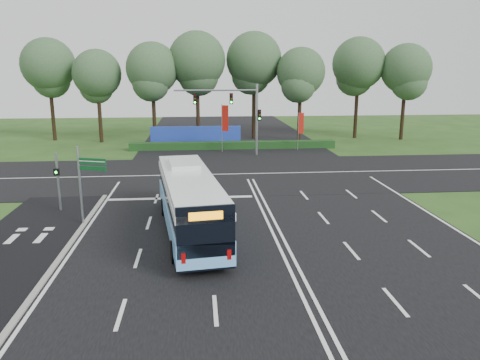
{
  "coord_description": "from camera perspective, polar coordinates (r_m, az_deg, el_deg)",
  "views": [
    {
      "loc": [
        -3.79,
        -25.07,
        8.35
      ],
      "look_at": [
        -1.33,
        2.0,
        1.91
      ],
      "focal_mm": 35.0,
      "sensor_mm": 36.0,
      "label": 1
    }
  ],
  "objects": [
    {
      "name": "blue_hoarding",
      "position": [
        52.57,
        -5.39,
        5.35
      ],
      "size": [
        10.0,
        0.3,
        2.2
      ],
      "primitive_type": "cube",
      "color": "#203CAF",
      "rests_on": "ground"
    },
    {
      "name": "banner_flag_right",
      "position": [
        49.51,
        7.38,
        6.63
      ],
      "size": [
        0.6,
        0.1,
        4.05
      ],
      "rotation": [
        0.0,
        0.0,
        0.09
      ],
      "color": "gray",
      "rests_on": "ground"
    },
    {
      "name": "ground",
      "position": [
        26.69,
        3.25,
        -4.92
      ],
      "size": [
        120.0,
        120.0,
        0.0
      ],
      "primitive_type": "plane",
      "color": "#244918",
      "rests_on": "ground"
    },
    {
      "name": "street_sign",
      "position": [
        26.47,
        -18.34,
        0.37
      ],
      "size": [
        1.62,
        0.62,
        4.36
      ],
      "rotation": [
        0.0,
        0.0,
        -0.33
      ],
      "color": "gray",
      "rests_on": "ground"
    },
    {
      "name": "traffic_light_gantry",
      "position": [
        45.89,
        -0.18,
        8.73
      ],
      "size": [
        8.41,
        0.28,
        7.0
      ],
      "color": "gray",
      "rests_on": "ground"
    },
    {
      "name": "city_bus",
      "position": [
        24.28,
        -6.19,
        -2.66
      ],
      "size": [
        3.93,
        11.93,
        3.36
      ],
      "rotation": [
        0.0,
        0.0,
        0.13
      ],
      "color": "#6DB7FD",
      "rests_on": "ground"
    },
    {
      "name": "hedge",
      "position": [
        50.34,
        -0.81,
        4.25
      ],
      "size": [
        22.0,
        1.2,
        0.8
      ],
      "primitive_type": "cube",
      "color": "#143915",
      "rests_on": "ground"
    },
    {
      "name": "eucalyptus_row",
      "position": [
        56.22,
        -1.23,
        13.77
      ],
      "size": [
        48.02,
        9.18,
        12.78
      ],
      "color": "black",
      "rests_on": "ground"
    },
    {
      "name": "pedestrian_signal",
      "position": [
        29.87,
        -21.32,
        0.04
      ],
      "size": [
        0.33,
        0.42,
        3.57
      ],
      "rotation": [
        0.0,
        0.0,
        -0.36
      ],
      "color": "gray",
      "rests_on": "ground"
    },
    {
      "name": "kerb_strip",
      "position": [
        24.4,
        -20.01,
        -7.37
      ],
      "size": [
        0.25,
        18.0,
        0.12
      ],
      "primitive_type": "cube",
      "color": "gray",
      "rests_on": "ground"
    },
    {
      "name": "road_cross",
      "position": [
        38.18,
        0.63,
        0.74
      ],
      "size": [
        120.0,
        14.0,
        0.05
      ],
      "primitive_type": "cube",
      "color": "black",
      "rests_on": "ground"
    },
    {
      "name": "road_main",
      "position": [
        26.68,
        3.25,
        -4.88
      ],
      "size": [
        20.0,
        120.0,
        0.04
      ],
      "primitive_type": "cube",
      "color": "black",
      "rests_on": "ground"
    },
    {
      "name": "bike_path",
      "position": [
        25.14,
        -25.34,
        -7.33
      ],
      "size": [
        5.0,
        18.0,
        0.06
      ],
      "primitive_type": "cube",
      "color": "black",
      "rests_on": "ground"
    },
    {
      "name": "banner_flag_mid",
      "position": [
        48.02,
        -1.93,
        7.16
      ],
      "size": [
        0.69,
        0.31,
        4.92
      ],
      "rotation": [
        0.0,
        0.0,
        -0.37
      ],
      "color": "gray",
      "rests_on": "ground"
    }
  ]
}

